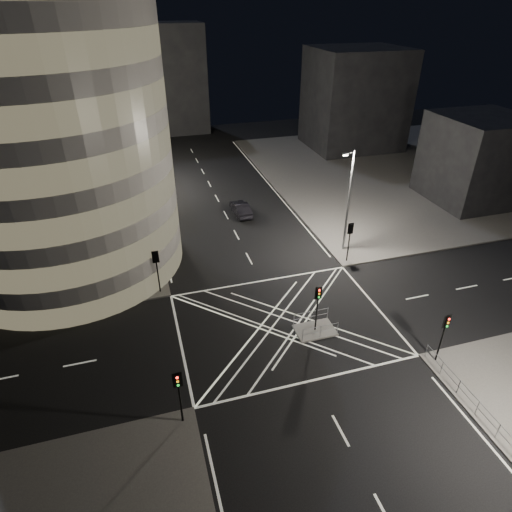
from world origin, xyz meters
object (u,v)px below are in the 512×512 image
object	(u,v)px
traffic_signal_nr	(444,330)
street_lamp_left_near	(140,210)
traffic_signal_fr	(350,235)
street_lamp_left_far	(131,150)
traffic_signal_fl	(156,264)
traffic_signal_island	(318,300)
traffic_signal_nl	(179,388)
central_island	(315,330)
sedan	(241,209)
street_lamp_right_far	(348,199)

from	to	relation	value
traffic_signal_nr	street_lamp_left_near	bearing A→B (deg)	134.13
traffic_signal_fr	street_lamp_left_far	world-z (taller)	street_lamp_left_far
traffic_signal_fl	traffic_signal_nr	xyz separation A→B (m)	(17.60, -13.60, 0.00)
traffic_signal_fr	traffic_signal_island	size ratio (longest dim) A/B	1.00
traffic_signal_nl	central_island	bearing A→B (deg)	26.14
traffic_signal_fr	street_lamp_left_near	bearing A→B (deg)	164.08
traffic_signal_fr	sedan	distance (m)	14.86
central_island	sedan	size ratio (longest dim) A/B	0.66
traffic_signal_fl	traffic_signal_nr	distance (m)	22.24
traffic_signal_fl	street_lamp_right_far	bearing A→B (deg)	6.88
traffic_signal_fl	street_lamp_left_near	size ratio (longest dim) A/B	0.40
traffic_signal_island	street_lamp_left_near	bearing A→B (deg)	130.27
street_lamp_right_far	traffic_signal_fr	bearing A→B (deg)	-106.11
central_island	traffic_signal_nl	distance (m)	12.36
traffic_signal_fr	traffic_signal_nl	bearing A→B (deg)	-142.31
street_lamp_left_near	traffic_signal_nl	bearing A→B (deg)	-88.06
traffic_signal_fl	traffic_signal_nl	size ratio (longest dim) A/B	1.00
traffic_signal_nl	traffic_signal_fl	bearing A→B (deg)	90.00
traffic_signal_island	sedan	distance (m)	21.29
traffic_signal_island	sedan	world-z (taller)	traffic_signal_island
traffic_signal_nl	street_lamp_left_far	distance (m)	36.90
traffic_signal_nl	traffic_signal_nr	distance (m)	17.60
traffic_signal_fr	street_lamp_left_near	size ratio (longest dim) A/B	0.40
traffic_signal_island	street_lamp_left_near	distance (m)	17.89
street_lamp_right_far	traffic_signal_nr	bearing A→B (deg)	-92.30
traffic_signal_fr	street_lamp_left_far	bearing A→B (deg)	128.17
central_island	sedan	xyz separation A→B (m)	(-0.29, 21.17, 0.67)
central_island	street_lamp_left_far	world-z (taller)	street_lamp_left_far
sedan	street_lamp_left_near	bearing A→B (deg)	32.45
traffic_signal_nl	sedan	world-z (taller)	traffic_signal_nl
traffic_signal_island	sedan	bearing A→B (deg)	90.78
traffic_signal_fl	sedan	size ratio (longest dim) A/B	0.88
central_island	traffic_signal_nr	xyz separation A→B (m)	(6.80, -5.30, 2.84)
traffic_signal_fr	traffic_signal_nr	bearing A→B (deg)	-90.00
traffic_signal_fl	traffic_signal_fr	size ratio (longest dim) A/B	1.00
traffic_signal_nr	street_lamp_left_far	xyz separation A→B (m)	(-18.24, 36.80, 2.63)
traffic_signal_nr	street_lamp_left_near	xyz separation A→B (m)	(-18.24, 18.80, 2.63)
central_island	traffic_signal_fr	xyz separation A→B (m)	(6.80, 8.30, 2.84)
traffic_signal_nr	street_lamp_right_far	distance (m)	16.03
street_lamp_left_far	street_lamp_right_far	size ratio (longest dim) A/B	1.00
traffic_signal_island	traffic_signal_fr	bearing A→B (deg)	50.67
sedan	traffic_signal_island	bearing A→B (deg)	88.68
street_lamp_right_far	sedan	xyz separation A→B (m)	(-7.73, 10.67, -4.79)
street_lamp_left_far	sedan	size ratio (longest dim) A/B	2.21
central_island	street_lamp_left_near	distance (m)	18.52
central_island	traffic_signal_nl	world-z (taller)	traffic_signal_nl
traffic_signal_island	street_lamp_left_near	world-z (taller)	street_lamp_left_near
traffic_signal_nl	traffic_signal_fr	world-z (taller)	same
street_lamp_left_far	sedan	world-z (taller)	street_lamp_left_far
traffic_signal_nr	central_island	bearing A→B (deg)	142.07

